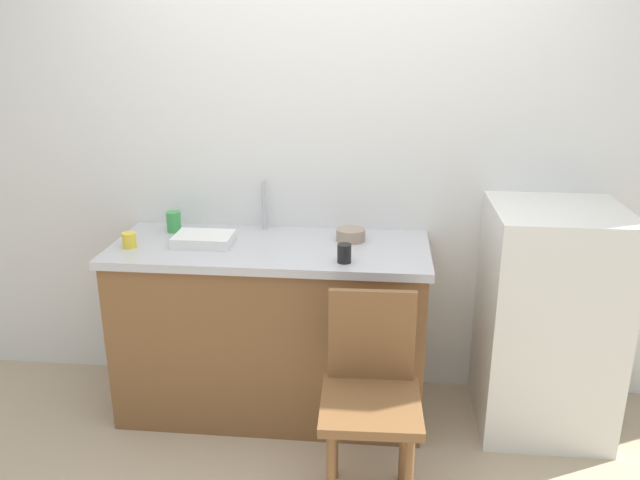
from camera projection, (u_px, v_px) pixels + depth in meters
name	position (u px, v px, depth m)	size (l,w,h in m)	color
back_wall	(332.00, 158.00, 3.28)	(4.80, 0.10, 2.52)	silver
cabinet_base	(272.00, 331.00, 3.24)	(1.50, 0.60, 0.86)	brown
countertop	(270.00, 249.00, 3.10)	(1.54, 0.64, 0.04)	#B7B7BC
faucet	(264.00, 205.00, 3.29)	(0.02, 0.02, 0.26)	#B7B7BC
refrigerator	(547.00, 320.00, 3.07)	(0.61, 0.60, 1.12)	silver
chair	(371.00, 391.00, 2.58)	(0.41, 0.41, 0.89)	brown
dish_tray	(204.00, 239.00, 3.09)	(0.28, 0.20, 0.05)	white
terracotta_bowl	(351.00, 235.00, 3.14)	(0.14, 0.14, 0.06)	gray
cup_green	(174.00, 222.00, 3.27)	(0.07, 0.07, 0.11)	green
cup_yellow	(129.00, 240.00, 3.05)	(0.07, 0.07, 0.07)	yellow
cup_black	(344.00, 253.00, 2.85)	(0.06, 0.06, 0.09)	black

